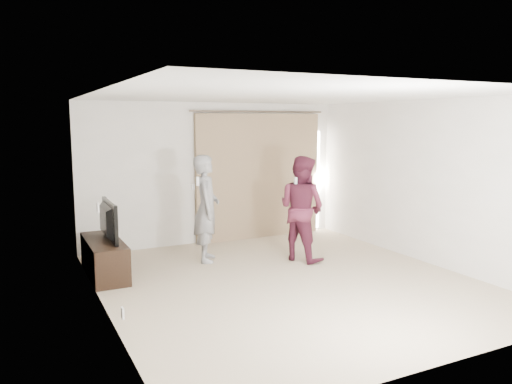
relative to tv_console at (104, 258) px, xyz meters
The scene contains 10 objects.
floor 2.71m from the tv_console, 32.88° to the right, with size 5.50×5.50×0.00m, color #C5AD93.
wall_back 2.80m from the tv_console, 29.58° to the left, with size 5.00×0.04×2.60m, color white.
wall_left 1.81m from the tv_console, 99.12° to the right, with size 0.04×5.50×2.60m.
ceiling 3.57m from the tv_console, 32.88° to the right, with size 5.00×5.50×0.01m, color silver.
curtain 3.53m from the tv_console, 20.93° to the left, with size 2.80×0.11×2.46m.
tv_console is the anchor object (origin of this frame).
tv 0.55m from the tv_console, ahead, with size 0.99×0.13×0.57m, color black.
scratching_post 0.74m from the tv_console, 76.22° to the left, with size 0.32×0.32×0.43m.
person_man 1.75m from the tv_console, ahead, with size 0.63×0.74×1.73m.
person_woman 3.15m from the tv_console, 10.11° to the right, with size 0.92×1.02×1.71m.
Camera 1 is at (-3.44, -5.89, 2.25)m, focal length 35.00 mm.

